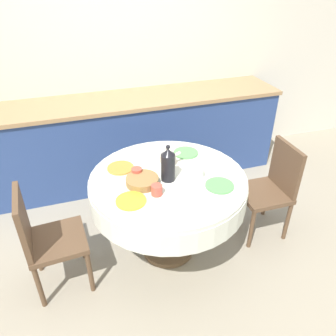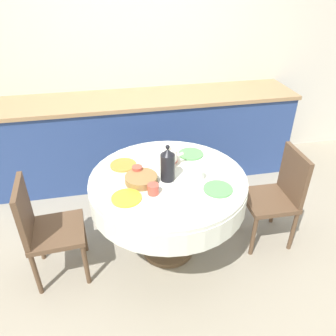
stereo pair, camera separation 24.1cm
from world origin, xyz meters
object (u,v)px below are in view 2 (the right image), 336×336
object	(u,v)px
chair_right	(44,227)
teapot	(169,157)
coffee_carafe	(168,165)
chair_left	(278,193)

from	to	relation	value
chair_right	teapot	size ratio (longest dim) A/B	4.64
coffee_carafe	teapot	size ratio (longest dim) A/B	1.55
chair_left	coffee_carafe	distance (m)	1.03
chair_left	chair_right	world-z (taller)	same
coffee_carafe	teapot	xyz separation A→B (m)	(0.05, 0.19, -0.05)
chair_right	teapot	distance (m)	1.06
chair_left	coffee_carafe	size ratio (longest dim) A/B	2.99
chair_left	teapot	xyz separation A→B (m)	(-0.89, 0.18, 0.35)
chair_left	chair_right	distance (m)	1.87
chair_left	teapot	size ratio (longest dim) A/B	4.64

